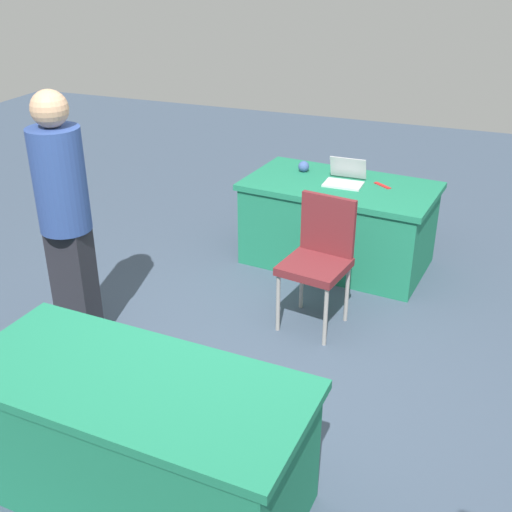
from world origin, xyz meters
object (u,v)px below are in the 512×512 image
object	(u,v)px
yarn_ball	(304,166)
table_foreground	(338,223)
chair_tucked_right	(319,254)
laptop_silver	(345,179)
scissors_red	(382,185)
table_mid_right	(138,439)
person_presenter	(64,210)

from	to	relation	value
yarn_ball	table_foreground	bearing A→B (deg)	154.62
table_foreground	chair_tucked_right	distance (m)	1.05
table_foreground	laptop_silver	xyz separation A→B (m)	(-0.03, -0.02, 0.41)
laptop_silver	table_foreground	bearing A→B (deg)	28.87
table_foreground	scissors_red	world-z (taller)	scissors_red
laptop_silver	scissors_red	world-z (taller)	laptop_silver
table_mid_right	person_presenter	xyz separation A→B (m)	(1.16, -1.11, 0.64)
chair_tucked_right	laptop_silver	distance (m)	1.07
chair_tucked_right	table_foreground	bearing A→B (deg)	-74.29
table_foreground	person_presenter	size ratio (longest dim) A/B	0.94
yarn_ball	person_presenter	bearing A→B (deg)	63.76
table_foreground	laptop_silver	bearing A→B (deg)	-151.43
scissors_red	person_presenter	bearing A→B (deg)	-94.58
table_mid_right	chair_tucked_right	size ratio (longest dim) A/B	1.81
table_foreground	table_mid_right	xyz separation A→B (m)	(0.24, 2.99, 0.00)
scissors_red	table_mid_right	bearing A→B (deg)	-63.50
table_foreground	yarn_ball	distance (m)	0.60
laptop_silver	scissors_red	distance (m)	0.32
table_mid_right	laptop_silver	world-z (taller)	laptop_silver
table_mid_right	yarn_ball	size ratio (longest dim) A/B	18.15
person_presenter	yarn_ball	size ratio (longest dim) A/B	18.42
scissors_red	laptop_silver	bearing A→B (deg)	-132.64
laptop_silver	scissors_red	size ratio (longest dim) A/B	1.78
table_foreground	person_presenter	distance (m)	2.43
table_mid_right	person_presenter	size ratio (longest dim) A/B	0.99
table_foreground	yarn_ball	xyz separation A→B (m)	(0.39, -0.18, 0.42)
chair_tucked_right	scissors_red	world-z (taller)	chair_tucked_right
table_foreground	person_presenter	bearing A→B (deg)	53.15
chair_tucked_right	yarn_ball	bearing A→B (deg)	-58.08
person_presenter	scissors_red	xyz separation A→B (m)	(-1.75, -1.95, -0.26)
chair_tucked_right	laptop_silver	size ratio (longest dim) A/B	3.04
person_presenter	laptop_silver	bearing A→B (deg)	-125.74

